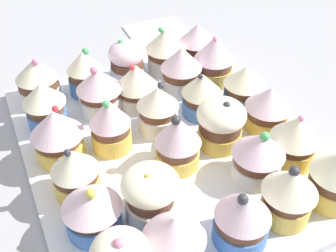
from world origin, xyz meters
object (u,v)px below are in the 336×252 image
Objects in this scene: cupcake_13 at (178,141)px; napkin at (160,34)px; cupcake_19 at (110,124)px; cupcake_23 at (92,209)px; cupcake_1 at (294,139)px; cupcake_20 at (99,90)px; cupcake_26 at (45,105)px; cupcake_7 at (258,155)px; cupcake_25 at (57,134)px; cupcake_24 at (75,172)px; cupcake_14 at (159,108)px; cupcake_15 at (137,85)px; cupcake_5 at (197,44)px; cupcake_16 at (127,61)px; baking_tray at (168,146)px; cupcake_18 at (151,194)px; cupcake_2 at (268,108)px; cupcake_6 at (289,194)px; cupcake_9 at (202,94)px; cupcake_27 at (38,81)px; cupcake_11 at (166,49)px; cupcake_10 at (181,69)px; cupcake_17 at (174,239)px; cupcake_8 at (221,123)px; cupcake_12 at (243,217)px; cupcake_4 at (214,59)px; cupcake_21 at (85,73)px; cupcake_3 at (244,85)px.

napkin is (33.85, -12.61, -4.76)cm from cupcake_13.
cupcake_23 is (-11.64, 6.03, -0.62)cm from cupcake_19.
cupcake_23 is (0.39, 25.72, -0.40)cm from cupcake_1.
cupcake_20 is 1.06× the size of cupcake_26.
cupcake_20 is (20.35, 13.13, 0.21)cm from cupcake_7.
cupcake_24 is at bearing -177.09° from cupcake_25.
cupcake_14 is 6.36cm from cupcake_15.
cupcake_5 is 1.04× the size of cupcake_16.
cupcake_18 is (-10.22, 6.75, 4.23)cm from baking_tray.
cupcake_6 reaches higher than cupcake_2.
cupcake_6 is 14.37cm from cupcake_13.
cupcake_9 is 0.94× the size of cupcake_27.
cupcake_19 is at bearing 134.73° from cupcake_11.
cupcake_25 is at bearing 133.27° from cupcake_16.
cupcake_1 is 17.90cm from cupcake_14.
cupcake_24 is (-5.91, 6.26, -0.44)cm from cupcake_19.
cupcake_1 is 1.07× the size of cupcake_9.
cupcake_23 is at bearing 160.14° from cupcake_20.
cupcake_6 is at bearing 179.59° from cupcake_10.
cupcake_15 is 24.28cm from napkin.
cupcake_5 is 1.06× the size of cupcake_17.
cupcake_15 is 1.01× the size of cupcake_18.
cupcake_8 is 33.52cm from napkin.
cupcake_7 is (-0.35, 5.50, -0.19)cm from cupcake_1.
cupcake_20 is 7.79cm from cupcake_26.
cupcake_18 is at bearing 143.66° from cupcake_5.
cupcake_10 is 27.86cm from cupcake_12.
cupcake_23 is (-18.76, 12.43, -0.24)cm from cupcake_15.
cupcake_10 is 0.95× the size of cupcake_19.
cupcake_19 is (-7.90, 19.58, -0.19)cm from cupcake_4.
cupcake_21 is 0.97× the size of cupcake_25.
cupcake_25 is at bearing 63.73° from cupcake_1.
cupcake_6 reaches higher than napkin.
cupcake_9 is 20.66cm from cupcake_25.
cupcake_24 is at bearing 45.86° from cupcake_12.
cupcake_4 reaches higher than cupcake_7.
cupcake_9 is 19.79cm from cupcake_18.
cupcake_17 is at bearing 148.98° from cupcake_5.
cupcake_20 reaches higher than cupcake_18.
cupcake_15 is at bearing -119.34° from cupcake_27.
cupcake_25 is (-12.93, 26.39, 0.26)cm from cupcake_5.
cupcake_16 is 9.10cm from cupcake_20.
cupcake_27 is at bearing 22.55° from cupcake_12.
cupcake_1 is at bearing -121.42° from cupcake_19.
cupcake_5 reaches higher than cupcake_3.
cupcake_7 is (-9.90, -7.21, 4.11)cm from baking_tray.
cupcake_14 is at bearing 119.85° from cupcake_4.
napkin is (19.62, -25.78, -4.66)cm from cupcake_26.
cupcake_18 is 0.88× the size of cupcake_19.
cupcake_5 is 33.00cm from cupcake_18.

